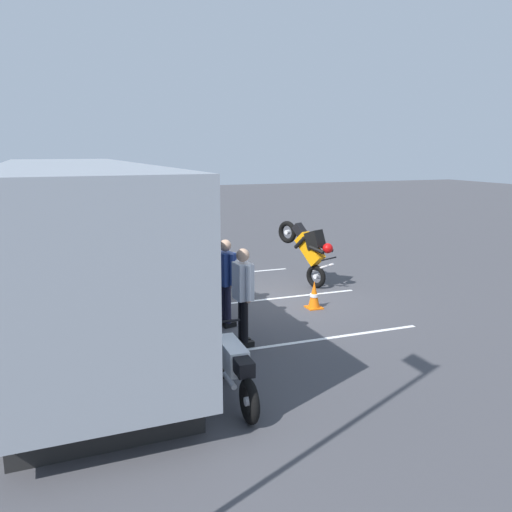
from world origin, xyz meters
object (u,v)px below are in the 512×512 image
Objects in this scene: spectator_far_right at (181,246)px; parked_motorcycle_silver at (164,288)px; spectator_far_left at (243,288)px; spectator_right at (180,256)px; spectator_left at (226,275)px; traffic_cone at (314,295)px; spectator_centre at (211,262)px; tour_bus at (76,247)px; parked_motorcycle_dark at (233,367)px; stunt_motorcycle at (309,247)px.

spectator_far_right is 0.83× the size of parked_motorcycle_silver.
spectator_right is at bearing 4.68° from spectator_far_left.
spectator_left is 2.82× the size of traffic_cone.
spectator_centre is at bearing -1.94° from spectator_left.
spectator_centre is (0.22, -2.78, -0.56)m from tour_bus.
spectator_far_left is at bearing -161.99° from parked_motorcycle_silver.
tour_bus is 4.55m from parked_motorcycle_dark.
spectator_centre reaches higher than traffic_cone.
spectator_far_left reaches higher than traffic_cone.
spectator_centre is 3.16m from stunt_motorcycle.
stunt_motorcycle reaches higher than spectator_far_right.
parked_motorcycle_dark is at bearing 156.55° from spectator_far_left.
traffic_cone is (3.52, -3.09, -0.18)m from parked_motorcycle_dark.
spectator_left is at bearing 127.69° from stunt_motorcycle.
spectator_centre reaches higher than spectator_far_right.
spectator_far_left is at bearing 177.93° from spectator_left.
spectator_centre is at bearing -2.01° from spectator_far_left.
parked_motorcycle_dark is (-6.79, 0.81, -0.53)m from spectator_far_right.
stunt_motorcycle reaches higher than traffic_cone.
spectator_right is 3.38m from traffic_cone.
parked_motorcycle_dark is at bearing 144.27° from stunt_motorcycle.
spectator_centre is at bearing -12.14° from parked_motorcycle_dark.
spectator_far_left is at bearing -23.45° from parked_motorcycle_dark.
traffic_cone is (-1.11, -3.15, -0.18)m from parked_motorcycle_silver.
parked_motorcycle_silver is 4.01m from stunt_motorcycle.
spectator_right is (3.71, 0.30, -0.09)m from spectator_far_left.
parked_motorcycle_dark is at bearing -154.82° from tour_bus.
tour_bus is 16.49× the size of traffic_cone.
spectator_left is 1.16m from spectator_centre.
spectator_centre is 4.34m from parked_motorcycle_dark.
traffic_cone is (-1.83, 0.76, -0.72)m from stunt_motorcycle.
parked_motorcycle_dark is (-4.64, -0.07, 0.00)m from parked_motorcycle_silver.
parked_motorcycle_silver is at bearing 66.09° from spectator_centre.
spectator_far_right is (3.74, 0.05, -0.05)m from spectator_left.
spectator_far_right is (4.89, 0.01, -0.07)m from spectator_far_left.
tour_bus is 5.16m from traffic_cone.
traffic_cone is at bearing -109.46° from parked_motorcycle_silver.
spectator_left is at bearing 178.06° from spectator_centre.
stunt_motorcycle is at bearing -79.69° from parked_motorcycle_silver.
spectator_far_right is (2.80, -2.68, -0.63)m from tour_bus.
spectator_left is at bearing -2.07° from spectator_far_left.
traffic_cone is at bearing 157.46° from stunt_motorcycle.
tour_bus is 5.73× the size of spectator_centre.
spectator_far_left is 1.06× the size of spectator_far_right.
spectator_far_right reaches higher than spectator_right.
traffic_cone is at bearing -54.39° from spectator_far_left.
tour_bus is at bearing 109.85° from parked_motorcycle_silver.
spectator_centre is (1.16, -0.04, 0.02)m from spectator_left.
parked_motorcycle_silver reaches higher than traffic_cone.
spectator_far_left is at bearing -179.86° from spectator_far_right.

